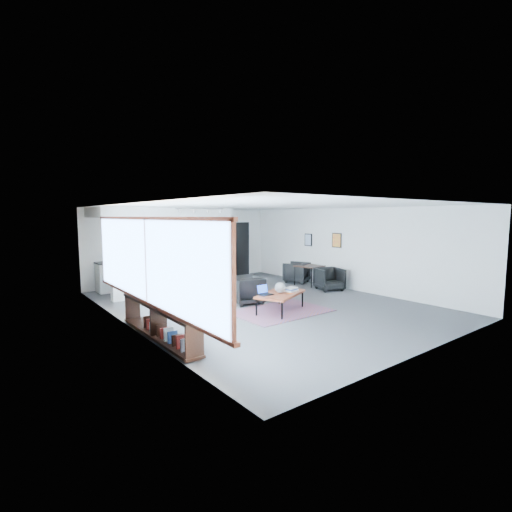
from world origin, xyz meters
TOP-DOWN VIEW (x-y plane):
  - room at (0.00, 0.00)m, footprint 7.02×9.02m
  - window at (-3.46, -0.90)m, footprint 0.10×5.95m
  - console at (-3.30, -1.05)m, footprint 0.35×3.00m
  - kitchenette at (-1.20, 3.71)m, footprint 4.20×1.96m
  - doorway at (2.30, 4.42)m, footprint 1.10×0.12m
  - track_light at (-0.59, 2.20)m, footprint 1.60×0.07m
  - wall_art_lower at (3.47, 0.40)m, footprint 0.03×0.38m
  - wall_art_upper at (3.47, 1.70)m, footprint 0.03×0.34m
  - kilim_rug at (-0.11, -0.91)m, footprint 2.34×1.60m
  - coffee_table at (-0.11, -0.91)m, footprint 1.61×1.29m
  - laptop at (-0.55, -0.80)m, footprint 0.34×0.29m
  - ceramic_pot at (-0.11, -0.90)m, footprint 0.26×0.26m
  - book_stack at (0.23, -0.90)m, footprint 0.37×0.32m
  - coaster at (0.01, -1.10)m, footprint 0.12×0.12m
  - armchair_left at (-1.17, 0.99)m, footprint 0.84×0.81m
  - armchair_right at (-0.28, 0.27)m, footprint 0.93×0.90m
  - floor_lamp at (-1.07, 1.53)m, footprint 0.57×0.57m
  - dining_table at (3.00, 1.16)m, footprint 0.89×0.89m
  - dining_chair_near at (2.87, 0.15)m, footprint 0.81×0.79m
  - dining_chair_far at (3.00, 1.79)m, footprint 0.86×0.84m
  - microwave at (-0.80, 4.15)m, footprint 0.53×0.32m

SIDE VIEW (x-z plane):
  - kilim_rug at x=-0.11m, z-range 0.00..0.01m
  - console at x=-3.30m, z-range -0.07..0.73m
  - dining_chair_near at x=2.87m, z-range 0.00..0.67m
  - dining_chair_far at x=3.00m, z-range 0.00..0.68m
  - armchair_left at x=-1.17m, z-range 0.00..0.71m
  - armchair_right at x=-0.28m, z-range 0.00..0.81m
  - coffee_table at x=-0.11m, z-range 0.20..0.66m
  - coaster at x=0.01m, z-range 0.46..0.47m
  - book_stack at x=0.23m, z-range 0.46..0.56m
  - laptop at x=-0.55m, z-range 0.41..0.65m
  - ceramic_pot at x=-0.11m, z-range 0.46..0.73m
  - dining_table at x=3.00m, z-range 0.28..0.95m
  - doorway at x=2.30m, z-range 0.00..2.15m
  - microwave at x=-0.80m, z-range 0.93..1.28m
  - room at x=0.00m, z-range -0.01..2.61m
  - kitchenette at x=-1.20m, z-range 0.08..2.68m
  - floor_lamp at x=-1.07m, z-range 0.59..2.20m
  - window at x=-3.46m, z-range 0.63..2.29m
  - wall_art_upper at x=3.47m, z-range 1.28..1.72m
  - wall_art_lower at x=3.47m, z-range 1.31..1.79m
  - track_light at x=-0.59m, z-range 2.45..2.60m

